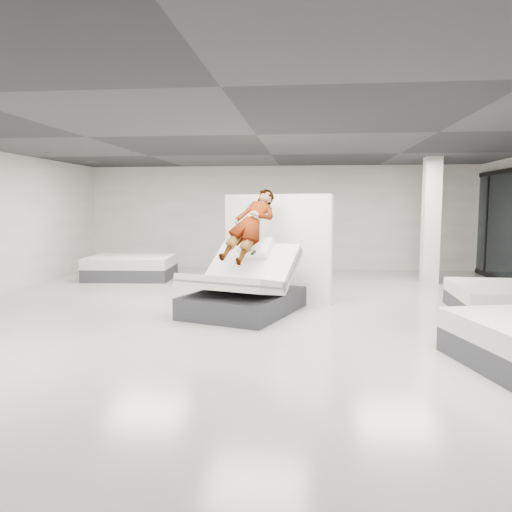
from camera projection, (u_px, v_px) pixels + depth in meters
name	position (u px, v px, depth m)	size (l,w,h in m)	color
room	(256.00, 229.00, 8.62)	(14.00, 14.04, 3.20)	#B8B6AD
hero_bed	(243.00, 290.00, 9.29)	(2.32, 2.66, 1.38)	#333337
person	(251.00, 238.00, 9.48)	(0.67, 0.44, 1.83)	slate
remote	(253.00, 253.00, 9.09)	(0.05, 0.14, 0.03)	black
divider_panel	(276.00, 248.00, 10.49)	(2.45, 0.11, 2.23)	white
flat_bed_right_far	(496.00, 299.00, 9.23)	(1.54, 2.01, 0.54)	#333337
flat_bed_left_far	(131.00, 267.00, 13.57)	(2.33, 1.80, 0.61)	#333337
column	(431.00, 221.00, 12.66)	(0.40, 0.40, 3.20)	white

